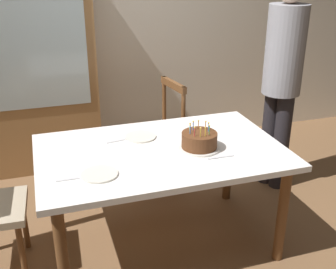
# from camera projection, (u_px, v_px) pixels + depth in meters

# --- Properties ---
(ground) EXTENTS (6.40, 6.40, 0.00)m
(ground) POSITION_uv_depth(u_px,v_px,m) (162.00, 242.00, 3.08)
(ground) COLOR brown
(back_wall) EXTENTS (6.40, 0.10, 2.60)m
(back_wall) POSITION_uv_depth(u_px,v_px,m) (107.00, 25.00, 4.19)
(back_wall) COLOR silver
(back_wall) RESTS_ON ground
(dining_table) EXTENTS (1.63, 1.03, 0.75)m
(dining_table) POSITION_uv_depth(u_px,v_px,m) (161.00, 161.00, 2.82)
(dining_table) COLOR white
(dining_table) RESTS_ON ground
(birthday_cake) EXTENTS (0.28, 0.28, 0.18)m
(birthday_cake) POSITION_uv_depth(u_px,v_px,m) (199.00, 141.00, 2.78)
(birthday_cake) COLOR silver
(birthday_cake) RESTS_ON dining_table
(plate_near_celebrant) EXTENTS (0.22, 0.22, 0.01)m
(plate_near_celebrant) POSITION_uv_depth(u_px,v_px,m) (99.00, 174.00, 2.46)
(plate_near_celebrant) COLOR silver
(plate_near_celebrant) RESTS_ON dining_table
(plate_far_side) EXTENTS (0.22, 0.22, 0.01)m
(plate_far_side) POSITION_uv_depth(u_px,v_px,m) (140.00, 137.00, 2.97)
(plate_far_side) COLOR silver
(plate_far_side) RESTS_ON dining_table
(fork_near_celebrant) EXTENTS (0.18, 0.02, 0.01)m
(fork_near_celebrant) POSITION_uv_depth(u_px,v_px,m) (72.00, 179.00, 2.41)
(fork_near_celebrant) COLOR silver
(fork_near_celebrant) RESTS_ON dining_table
(fork_far_side) EXTENTS (0.18, 0.05, 0.01)m
(fork_far_side) POSITION_uv_depth(u_px,v_px,m) (119.00, 141.00, 2.91)
(fork_far_side) COLOR silver
(fork_far_side) RESTS_ON dining_table
(fork_near_guest) EXTENTS (0.18, 0.02, 0.01)m
(fork_near_guest) POSITION_uv_depth(u_px,v_px,m) (221.00, 157.00, 2.67)
(fork_near_guest) COLOR silver
(fork_near_guest) RESTS_ON dining_table
(chair_spindle_back) EXTENTS (0.51, 0.51, 0.95)m
(chair_spindle_back) POSITION_uv_depth(u_px,v_px,m) (156.00, 138.00, 3.70)
(chair_spindle_back) COLOR brown
(chair_spindle_back) RESTS_ON ground
(person_guest) EXTENTS (0.32, 0.32, 1.79)m
(person_guest) POSITION_uv_depth(u_px,v_px,m) (282.00, 75.00, 3.48)
(person_guest) COLOR #262328
(person_guest) RESTS_ON ground
(china_cabinet) EXTENTS (1.10, 0.45, 1.90)m
(china_cabinet) POSITION_uv_depth(u_px,v_px,m) (35.00, 72.00, 3.86)
(china_cabinet) COLOR #9E7042
(china_cabinet) RESTS_ON ground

